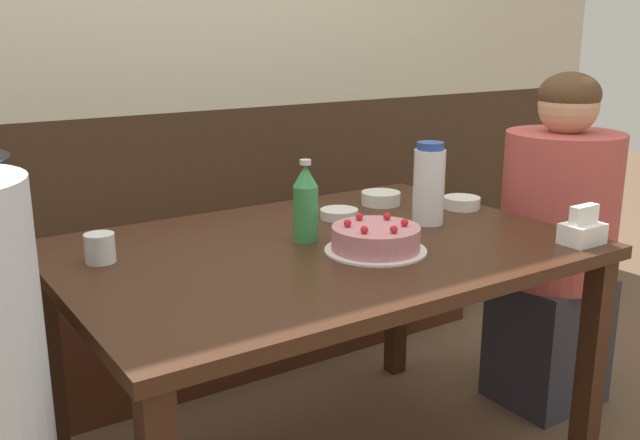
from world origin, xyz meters
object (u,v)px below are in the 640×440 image
(soju_bottle, at_px, (306,203))
(person_grey_tee, at_px, (556,245))
(birthday_cake, at_px, (376,239))
(glass_water_tall, at_px, (100,248))
(water_pitcher, at_px, (429,184))
(bowl_soup_white, at_px, (462,203))
(bench_seat, at_px, (198,317))
(bowl_rice_small, at_px, (339,214))
(napkin_holder, at_px, (583,230))
(bowl_side_dish, at_px, (381,198))

(soju_bottle, distance_m, person_grey_tee, 0.99)
(birthday_cake, distance_m, glass_water_tall, 0.68)
(water_pitcher, xyz_separation_m, bowl_soup_white, (0.21, 0.07, -0.10))
(water_pitcher, bearing_deg, person_grey_tee, -3.51)
(bowl_soup_white, distance_m, person_grey_tee, 0.40)
(birthday_cake, distance_m, person_grey_tee, 0.88)
(bench_seat, bearing_deg, glass_water_tall, -128.85)
(soju_bottle, bearing_deg, bowl_rice_small, 34.05)
(soju_bottle, distance_m, napkin_holder, 0.74)
(soju_bottle, bearing_deg, napkin_holder, -35.80)
(bench_seat, height_order, bowl_rice_small, bowl_rice_small)
(bowl_rice_small, bearing_deg, birthday_cake, -109.20)
(bench_seat, bearing_deg, soju_bottle, -91.07)
(soju_bottle, xyz_separation_m, bowl_side_dish, (0.42, 0.21, -0.08))
(water_pitcher, relative_size, bowl_soup_white, 2.06)
(napkin_holder, height_order, person_grey_tee, person_grey_tee)
(glass_water_tall, bearing_deg, soju_bottle, -13.53)
(bench_seat, bearing_deg, bowl_rice_small, -73.07)
(birthday_cake, bearing_deg, bowl_rice_small, 70.80)
(bowl_soup_white, xyz_separation_m, bowl_rice_small, (-0.40, 0.11, -0.00))
(napkin_holder, bearing_deg, bench_seat, 115.61)
(birthday_cake, relative_size, water_pitcher, 1.10)
(bowl_side_dish, bearing_deg, napkin_holder, -75.02)
(bowl_rice_small, relative_size, glass_water_tall, 1.55)
(person_grey_tee, bearing_deg, glass_water_tall, -7.97)
(bench_seat, xyz_separation_m, water_pitcher, (0.38, -0.83, 0.61))
(water_pitcher, bearing_deg, bench_seat, 114.57)
(napkin_holder, relative_size, glass_water_tall, 1.49)
(bench_seat, distance_m, glass_water_tall, 1.00)
(bowl_rice_small, distance_m, glass_water_tall, 0.73)
(bench_seat, distance_m, bowl_side_dish, 0.87)
(person_grey_tee, bearing_deg, birthday_cake, 6.57)
(bowl_rice_small, relative_size, bowl_side_dish, 0.90)
(bowl_soup_white, bearing_deg, water_pitcher, -160.72)
(birthday_cake, bearing_deg, glass_water_tall, 153.68)
(bowl_rice_small, height_order, glass_water_tall, glass_water_tall)
(bench_seat, xyz_separation_m, glass_water_tall, (-0.53, -0.66, 0.53))
(soju_bottle, relative_size, bowl_soup_white, 1.91)
(napkin_holder, xyz_separation_m, bowl_side_dish, (-0.17, 0.64, -0.02))
(person_grey_tee, bearing_deg, water_pitcher, -3.51)
(birthday_cake, height_order, person_grey_tee, person_grey_tee)
(glass_water_tall, bearing_deg, bench_seat, 51.15)
(bowl_rice_small, relative_size, person_grey_tee, 0.10)
(glass_water_tall, bearing_deg, napkin_holder, -26.48)
(bench_seat, height_order, bowl_soup_white, bowl_soup_white)
(birthday_cake, relative_size, person_grey_tee, 0.23)
(bench_seat, bearing_deg, bowl_side_dish, -54.39)
(person_grey_tee, bearing_deg, bowl_soup_white, -17.39)
(napkin_holder, distance_m, bowl_soup_white, 0.46)
(water_pitcher, distance_m, person_grey_tee, 0.62)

